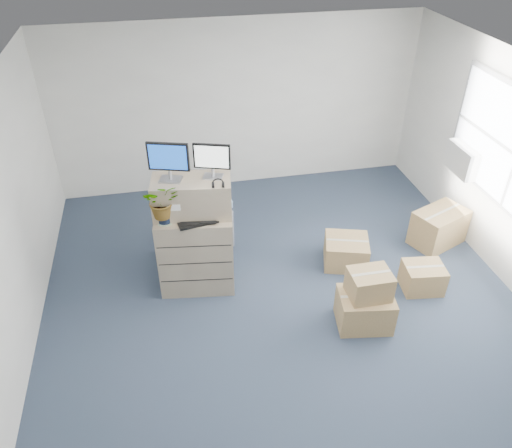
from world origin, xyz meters
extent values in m
plane|color=#243142|center=(0.00, 0.00, 0.00)|extent=(7.00, 7.00, 0.00)
cube|color=silver|center=(0.00, 3.51, 1.40)|extent=(6.00, 0.02, 2.80)
cube|color=silver|center=(2.87, 1.40, 1.20)|extent=(0.24, 0.60, 0.40)
cube|color=gray|center=(-1.01, 0.92, 0.55)|extent=(1.01, 0.69, 1.09)
cube|color=gray|center=(-1.01, 0.97, 1.33)|extent=(0.99, 0.59, 0.47)
cube|color=#99999E|center=(-1.24, 1.01, 1.57)|extent=(0.30, 0.25, 0.02)
cylinder|color=#99999E|center=(-1.24, 1.01, 1.64)|extent=(0.04, 0.04, 0.12)
cube|color=black|center=(-1.24, 1.01, 1.87)|extent=(0.47, 0.18, 0.35)
cube|color=navy|center=(-1.24, 0.99, 1.87)|extent=(0.42, 0.14, 0.30)
cube|color=#99999E|center=(-0.74, 0.97, 1.57)|extent=(0.27, 0.23, 0.02)
cylinder|color=#99999E|center=(-0.74, 0.97, 1.63)|extent=(0.04, 0.04, 0.10)
cube|color=black|center=(-0.74, 0.97, 1.84)|extent=(0.42, 0.17, 0.31)
cube|color=silver|center=(-0.75, 0.96, 1.84)|extent=(0.38, 0.13, 0.27)
torus|color=black|center=(-0.71, 0.74, 1.60)|extent=(0.14, 0.03, 0.14)
cube|color=black|center=(-0.98, 0.75, 1.11)|extent=(0.50, 0.27, 0.02)
ellipsoid|color=silver|center=(-0.68, 0.74, 1.11)|extent=(0.11, 0.09, 0.03)
cylinder|color=#979A9F|center=(-0.96, 0.94, 1.24)|extent=(0.09, 0.09, 0.30)
cube|color=silver|center=(-1.09, 0.94, 1.10)|extent=(0.07, 0.06, 0.02)
cube|color=black|center=(-1.09, 0.94, 1.17)|extent=(0.06, 0.03, 0.12)
cube|color=black|center=(-0.70, 0.96, 1.12)|extent=(0.19, 0.15, 0.06)
cube|color=#3D87D2|center=(-0.65, 0.95, 1.19)|extent=(0.26, 0.15, 0.09)
cylinder|color=#8DA282|center=(-1.36, 0.84, 1.10)|extent=(0.20, 0.20, 0.02)
cylinder|color=black|center=(-1.36, 0.84, 1.17)|extent=(0.17, 0.17, 0.13)
imported|color=#1A5518|center=(-1.36, 0.84, 1.36)|extent=(0.42, 0.47, 0.36)
imported|color=slate|center=(-0.98, 1.60, 0.40)|extent=(1.06, 1.05, 0.80)
cube|color=#936A46|center=(0.86, -0.21, 0.22)|extent=(0.70, 0.58, 0.44)
cube|color=#936A46|center=(1.85, 0.22, 0.18)|extent=(0.55, 0.47, 0.37)
cube|color=#936A46|center=(1.05, 0.93, 0.19)|extent=(0.71, 0.68, 0.39)
cube|color=#936A46|center=(0.88, -0.20, 0.61)|extent=(0.48, 0.38, 0.33)
cube|color=#936A46|center=(2.54, 1.12, 0.27)|extent=(0.88, 0.74, 0.54)
camera|label=1|loc=(-1.28, -4.18, 4.48)|focal=35.00mm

